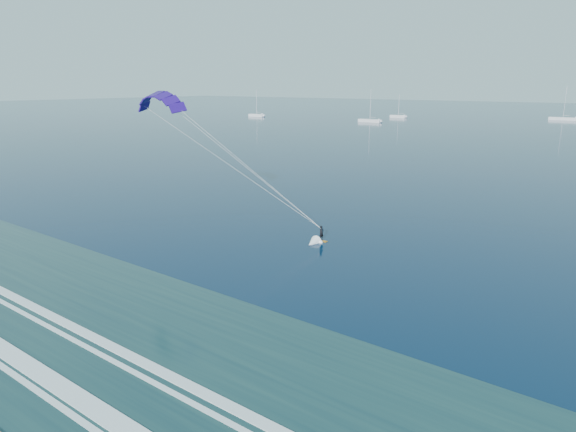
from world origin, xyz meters
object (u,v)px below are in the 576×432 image
(sailboat_0, at_px, (370,120))
(sailboat_2, at_px, (563,118))
(sailboat_7, at_px, (257,115))
(kitesurfer_rig, at_px, (238,161))
(sailboat_1, at_px, (398,116))

(sailboat_0, xyz_separation_m, sailboat_2, (58.63, 59.04, 0.01))
(sailboat_7, bearing_deg, sailboat_2, 26.92)
(kitesurfer_rig, xyz_separation_m, sailboat_0, (-65.00, 147.05, -7.01))
(sailboat_1, height_order, sailboat_2, sailboat_2)
(kitesurfer_rig, bearing_deg, sailboat_1, 110.80)
(sailboat_0, height_order, sailboat_7, sailboat_0)
(kitesurfer_rig, xyz_separation_m, sailboat_2, (-6.36, 206.09, -7.00))
(sailboat_0, xyz_separation_m, sailboat_7, (-58.52, -0.44, 0.00))
(kitesurfer_rig, bearing_deg, sailboat_0, 113.85)
(sailboat_0, bearing_deg, sailboat_1, 95.17)
(kitesurfer_rig, relative_size, sailboat_7, 1.57)
(sailboat_2, xyz_separation_m, sailboat_7, (-117.16, -59.48, -0.00))
(sailboat_0, bearing_deg, sailboat_7, -179.57)
(kitesurfer_rig, height_order, sailboat_7, kitesurfer_rig)
(kitesurfer_rig, distance_m, sailboat_1, 191.23)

